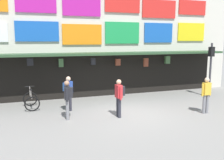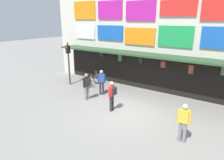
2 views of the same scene
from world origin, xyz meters
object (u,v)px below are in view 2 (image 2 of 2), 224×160
(pedestrian_in_red, at_px, (112,94))
(pedestrian_in_black, at_px, (102,80))
(traffic_light_near, at_px, (68,57))
(pedestrian_in_white, at_px, (184,121))
(bicycle_parked, at_px, (93,81))
(pedestrian_in_blue, at_px, (87,85))

(pedestrian_in_red, xyz_separation_m, pedestrian_in_black, (-1.96, 1.63, 0.00))
(traffic_light_near, bearing_deg, pedestrian_in_white, -16.22)
(traffic_light_near, height_order, bicycle_parked, traffic_light_near)
(bicycle_parked, relative_size, pedestrian_in_blue, 0.72)
(bicycle_parked, xyz_separation_m, pedestrian_in_white, (7.63, -3.48, 0.55))
(traffic_light_near, height_order, pedestrian_in_red, traffic_light_near)
(bicycle_parked, height_order, pedestrian_in_white, pedestrian_in_white)
(traffic_light_near, distance_m, pedestrian_in_blue, 3.64)
(traffic_light_near, distance_m, pedestrian_in_red, 5.73)
(pedestrian_in_blue, relative_size, pedestrian_in_white, 1.00)
(pedestrian_in_blue, bearing_deg, traffic_light_near, 154.09)
(pedestrian_in_blue, xyz_separation_m, pedestrian_in_red, (2.17, -0.43, 0.00))
(bicycle_parked, xyz_separation_m, pedestrian_in_blue, (1.48, -2.30, 0.59))
(traffic_light_near, xyz_separation_m, pedestrian_in_red, (5.27, -1.93, -1.16))
(traffic_light_near, height_order, pedestrian_in_blue, traffic_light_near)
(bicycle_parked, bearing_deg, traffic_light_near, -154.04)
(pedestrian_in_black, bearing_deg, pedestrian_in_blue, -99.69)
(pedestrian_in_red, height_order, pedestrian_in_black, same)
(pedestrian_in_blue, height_order, pedestrian_in_white, same)
(pedestrian_in_red, bearing_deg, pedestrian_in_white, -10.77)
(pedestrian_in_blue, distance_m, pedestrian_in_red, 2.21)
(traffic_light_near, xyz_separation_m, pedestrian_in_blue, (3.10, -1.51, -1.16))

